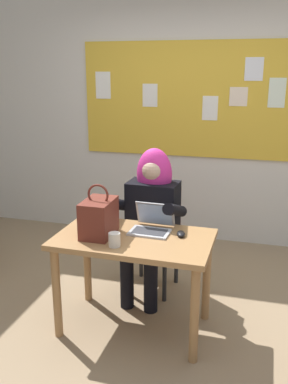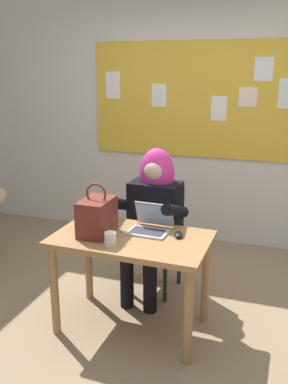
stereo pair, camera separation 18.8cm
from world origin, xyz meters
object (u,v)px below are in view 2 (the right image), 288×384
(desk_main, at_px, (132,251))
(coffee_mug, at_px, (110,239))
(chair_at_desk, at_px, (158,232))
(handbag, at_px, (97,216))
(person_costumed, at_px, (152,211))
(laptop, at_px, (150,225))
(computer_mouse, at_px, (179,235))

(desk_main, xyz_separation_m, coffee_mug, (-0.08, -0.19, 0.16))
(desk_main, height_order, coffee_mug, coffee_mug)
(desk_main, distance_m, chair_at_desk, 0.69)
(chair_at_desk, height_order, handbag, handbag)
(chair_at_desk, bearing_deg, person_costumed, 0.55)
(desk_main, height_order, handbag, handbag)
(desk_main, bearing_deg, coffee_mug, -111.63)
(person_costumed, bearing_deg, chair_at_desk, 177.87)
(laptop, distance_m, computer_mouse, 0.23)
(laptop, relative_size, handbag, 0.79)
(computer_mouse, bearing_deg, chair_at_desk, 106.68)
(person_costumed, xyz_separation_m, computer_mouse, (0.34, -0.45, 0.01))
(chair_at_desk, distance_m, person_costumed, 0.26)
(desk_main, bearing_deg, computer_mouse, 17.64)
(coffee_mug, bearing_deg, chair_at_desk, 85.68)
(computer_mouse, bearing_deg, laptop, 156.25)
(laptop, xyz_separation_m, coffee_mug, (-0.17, -0.34, 0.00))
(computer_mouse, relative_size, handbag, 0.28)
(chair_at_desk, height_order, coffee_mug, chair_at_desk)
(laptop, height_order, handbag, handbag)
(desk_main, xyz_separation_m, person_costumed, (-0.02, 0.56, 0.12))
(coffee_mug, bearing_deg, handbag, 136.88)
(laptop, bearing_deg, desk_main, -119.89)
(desk_main, distance_m, handbag, 0.35)
(chair_at_desk, relative_size, computer_mouse, 8.61)
(coffee_mug, bearing_deg, person_costumed, 85.80)
(laptop, bearing_deg, chair_at_desk, 103.30)
(person_costumed, bearing_deg, desk_main, 5.14)
(computer_mouse, height_order, handbag, handbag)
(desk_main, relative_size, coffee_mug, 11.76)
(coffee_mug, bearing_deg, computer_mouse, 36.77)
(handbag, bearing_deg, person_costumed, 69.02)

